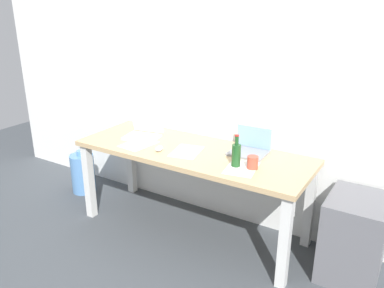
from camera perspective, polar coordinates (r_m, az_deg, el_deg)
The scene contains 13 objects.
ground_plane at distance 3.52m, azimuth 0.00°, elevation -12.20°, with size 8.00×8.00×0.00m, color #42474C.
back_wall at distance 3.38m, azimuth 3.73°, elevation 10.15°, with size 5.20×0.08×2.60m, color white.
desk at distance 3.22m, azimuth 0.00°, elevation -2.41°, with size 1.95×0.70×0.74m.
laptop_left at distance 3.51m, azimuth -7.04°, elevation 1.74°, with size 0.34×0.30×0.21m.
laptop_right at distance 3.14m, azimuth 8.39°, elevation -0.64°, with size 0.29×0.25×0.20m.
beer_bottle at distance 2.86m, azimuth 6.44°, elevation -1.51°, with size 0.07×0.07×0.24m.
computer_mouse at distance 3.18m, azimuth -4.80°, elevation -0.66°, with size 0.06×0.10×0.03m, color silver.
coffee_mug at distance 2.85m, azimuth 8.80°, elevation -2.68°, with size 0.08×0.08×0.10m, color #D84C38.
paper_sheet_center at distance 3.15m, azimuth -0.82°, elevation -1.09°, with size 0.21×0.30×0.00m, color white.
paper_sheet_front_left at distance 3.34m, azimuth -7.76°, elevation -0.00°, with size 0.21×0.30×0.00m, color white.
paper_sheet_front_right at distance 2.87m, azimuth 7.23°, elevation -3.46°, with size 0.21×0.30×0.00m, color white.
water_cooler_jug at distance 4.22m, azimuth -15.57°, elevation -4.07°, with size 0.24×0.24×0.45m.
filing_cabinet at distance 3.07m, azimuth 22.45°, elevation -12.48°, with size 0.40×0.48×0.62m, color slate.
Camera 1 is at (1.56, -2.53, 1.89)m, focal length 36.69 mm.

